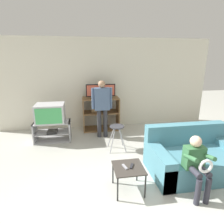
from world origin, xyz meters
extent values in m
plane|color=#B7B7AD|center=(0.00, 0.00, 0.00)|extent=(18.00, 18.00, 0.00)
cube|color=silver|center=(0.00, 3.62, 1.30)|extent=(6.40, 0.06, 2.60)
cube|color=#A8A8AD|center=(-1.47, 2.71, 0.01)|extent=(0.89, 0.45, 0.02)
cube|color=#A8A8AD|center=(-1.47, 2.71, 0.23)|extent=(0.86, 0.45, 0.02)
cube|color=#A8A8AD|center=(-1.47, 2.71, 0.49)|extent=(0.89, 0.45, 0.02)
cube|color=#A8A8AD|center=(-1.90, 2.71, 0.25)|extent=(0.03, 0.45, 0.50)
cube|color=#A8A8AD|center=(-1.04, 2.71, 0.25)|extent=(0.03, 0.45, 0.50)
cube|color=black|center=(-1.47, 2.65, 0.26)|extent=(0.24, 0.28, 0.05)
cube|color=#B2B2B7|center=(-1.48, 2.70, 0.73)|extent=(0.68, 0.52, 0.46)
cube|color=#3FA559|center=(-1.48, 2.43, 0.73)|extent=(0.60, 0.01, 0.38)
cube|color=brown|center=(-0.67, 3.30, 0.48)|extent=(0.03, 0.50, 0.95)
cube|color=brown|center=(0.33, 3.30, 0.48)|extent=(0.03, 0.50, 0.95)
cube|color=brown|center=(-0.17, 3.30, 0.02)|extent=(0.97, 0.50, 0.03)
cube|color=brown|center=(-0.17, 3.30, 0.52)|extent=(0.97, 0.50, 0.03)
cube|color=brown|center=(-0.17, 3.30, 0.94)|extent=(0.97, 0.50, 0.03)
cube|color=#9E7A4C|center=(-0.35, 3.22, 0.65)|extent=(0.18, 0.04, 0.22)
cube|color=black|center=(-0.17, 3.28, 0.97)|extent=(0.29, 0.20, 0.04)
cube|color=black|center=(-0.17, 3.28, 1.17)|extent=(0.82, 0.04, 0.35)
cube|color=#D8593F|center=(-0.17, 3.26, 1.17)|extent=(0.77, 0.01, 0.30)
cylinder|color=#99999E|center=(-0.06, 1.85, 0.28)|extent=(0.17, 0.15, 0.56)
cylinder|color=#99999E|center=(0.16, 1.85, 0.28)|extent=(0.17, 0.15, 0.56)
cylinder|color=#99999E|center=(-0.06, 2.07, 0.28)|extent=(0.17, 0.15, 0.56)
cylinder|color=#99999E|center=(0.16, 2.07, 0.28)|extent=(0.17, 0.15, 0.56)
cylinder|color=#333338|center=(0.05, 1.96, 0.56)|extent=(0.33, 0.33, 0.02)
cube|color=#38332D|center=(-0.03, 0.56, 0.41)|extent=(0.47, 0.47, 0.02)
cylinder|color=black|center=(-0.24, 0.35, 0.20)|extent=(0.02, 0.02, 0.40)
cylinder|color=black|center=(0.18, 0.35, 0.20)|extent=(0.02, 0.02, 0.40)
cylinder|color=black|center=(-0.24, 0.76, 0.20)|extent=(0.02, 0.02, 0.40)
cylinder|color=black|center=(0.18, 0.76, 0.20)|extent=(0.02, 0.02, 0.40)
cube|color=#232328|center=(0.02, 0.56, 0.43)|extent=(0.09, 0.15, 0.02)
cube|color=gray|center=(-0.09, 0.56, 0.43)|extent=(0.07, 0.15, 0.02)
cube|color=teal|center=(1.27, 0.82, 0.20)|extent=(1.61, 0.96, 0.41)
cube|color=teal|center=(1.27, 1.20, 0.62)|extent=(1.61, 0.20, 0.41)
cube|color=teal|center=(0.58, 0.82, 0.26)|extent=(0.22, 0.96, 0.53)
cylinder|color=#2D2D33|center=(-0.28, 2.74, 0.38)|extent=(0.11, 0.11, 0.75)
cylinder|color=#2D2D33|center=(-0.11, 2.74, 0.38)|extent=(0.11, 0.11, 0.75)
cube|color=#475B7A|center=(-0.19, 2.74, 1.04)|extent=(0.38, 0.20, 0.57)
cylinder|color=#475B7A|center=(-0.42, 2.74, 1.05)|extent=(0.08, 0.08, 0.54)
cylinder|color=#475B7A|center=(0.03, 2.74, 1.05)|extent=(0.08, 0.08, 0.54)
sphere|color=#A37A5B|center=(-0.19, 2.74, 1.41)|extent=(0.18, 0.18, 0.18)
cylinder|color=#2D2D38|center=(0.87, 0.10, 0.20)|extent=(0.08, 0.08, 0.41)
cylinder|color=#2D2D38|center=(1.02, 0.10, 0.20)|extent=(0.08, 0.08, 0.41)
cylinder|color=#2D2D38|center=(0.87, 0.25, 0.45)|extent=(0.09, 0.30, 0.09)
cylinder|color=#2D2D38|center=(1.02, 0.25, 0.45)|extent=(0.09, 0.30, 0.09)
cube|color=#33663D|center=(0.95, 0.40, 0.59)|extent=(0.30, 0.17, 0.35)
cylinder|color=#33663D|center=(0.81, 0.27, 0.66)|extent=(0.06, 0.31, 0.14)
cylinder|color=#33663D|center=(1.08, 0.27, 0.66)|extent=(0.06, 0.31, 0.14)
sphere|color=beige|center=(0.95, 0.40, 0.85)|extent=(0.17, 0.17, 0.17)
torus|color=white|center=(0.95, 0.12, 0.60)|extent=(0.21, 0.04, 0.21)
camera|label=1|loc=(-0.69, -1.91, 2.04)|focal=30.00mm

